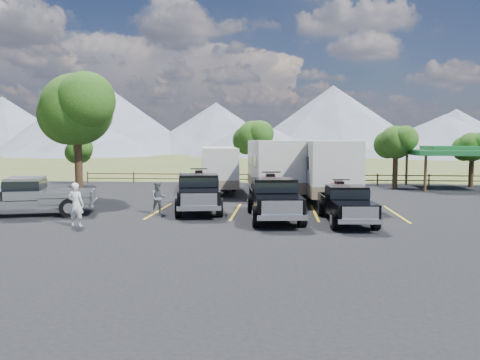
# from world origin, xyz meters

# --- Properties ---
(ground) EXTENTS (320.00, 320.00, 0.00)m
(ground) POSITION_xyz_m (0.00, 0.00, 0.00)
(ground) COLOR #4A5926
(ground) RESTS_ON ground
(asphalt_lot) EXTENTS (44.00, 34.00, 0.04)m
(asphalt_lot) POSITION_xyz_m (0.00, 3.00, 0.02)
(asphalt_lot) COLOR black
(asphalt_lot) RESTS_ON ground
(stall_lines) EXTENTS (12.12, 5.50, 0.01)m
(stall_lines) POSITION_xyz_m (0.00, 4.00, 0.04)
(stall_lines) COLOR yellow
(stall_lines) RESTS_ON asphalt_lot
(tree_big_nw) EXTENTS (5.54, 5.18, 7.84)m
(tree_big_nw) POSITION_xyz_m (-12.55, 9.03, 5.60)
(tree_big_nw) COLOR #2F2112
(tree_big_nw) RESTS_ON ground
(tree_ne_a) EXTENTS (3.11, 2.92, 4.76)m
(tree_ne_a) POSITION_xyz_m (8.97, 17.01, 3.48)
(tree_ne_a) COLOR #2F2112
(tree_ne_a) RESTS_ON ground
(tree_ne_b) EXTENTS (2.77, 2.59, 4.27)m
(tree_ne_b) POSITION_xyz_m (14.98, 18.01, 3.13)
(tree_ne_b) COLOR #2F2112
(tree_ne_b) RESTS_ON ground
(tree_north) EXTENTS (3.46, 3.24, 5.25)m
(tree_north) POSITION_xyz_m (-2.03, 19.02, 3.83)
(tree_north) COLOR #2F2112
(tree_north) RESTS_ON ground
(tree_nw_small) EXTENTS (2.59, 2.43, 3.85)m
(tree_nw_small) POSITION_xyz_m (-16.02, 17.01, 2.78)
(tree_nw_small) COLOR #2F2112
(tree_nw_small) RESTS_ON ground
(rail_fence) EXTENTS (36.12, 0.12, 1.00)m
(rail_fence) POSITION_xyz_m (2.00, 18.50, 0.61)
(rail_fence) COLOR brown
(rail_fence) RESTS_ON ground
(pavilion) EXTENTS (6.20, 6.20, 3.22)m
(pavilion) POSITION_xyz_m (13.00, 17.00, 2.79)
(pavilion) COLOR brown
(pavilion) RESTS_ON ground
(mountain_range) EXTENTS (209.00, 71.00, 20.00)m
(mountain_range) POSITION_xyz_m (-7.63, 105.98, 7.87)
(mountain_range) COLOR slate
(mountain_range) RESTS_ON ground
(rig_left) EXTENTS (3.09, 6.61, 2.12)m
(rig_left) POSITION_xyz_m (-3.95, 4.27, 1.06)
(rig_left) COLOR black
(rig_left) RESTS_ON asphalt_lot
(rig_center) EXTENTS (2.83, 6.54, 2.12)m
(rig_center) POSITION_xyz_m (-0.04, 2.09, 1.06)
(rig_center) COLOR black
(rig_center) RESTS_ON asphalt_lot
(rig_right) EXTENTS (2.25, 5.60, 1.83)m
(rig_right) POSITION_xyz_m (3.18, 1.47, 0.92)
(rig_right) COLOR black
(rig_right) RESTS_ON asphalt_lot
(trailer_left) EXTENTS (3.51, 9.02, 3.12)m
(trailer_left) POSITION_xyz_m (-4.05, 12.88, 1.67)
(trailer_left) COLOR white
(trailer_left) RESTS_ON asphalt_lot
(trailer_center) EXTENTS (3.87, 10.47, 3.62)m
(trailer_center) POSITION_xyz_m (-0.20, 10.47, 1.93)
(trailer_center) COLOR white
(trailer_center) RESTS_ON asphalt_lot
(trailer_right) EXTENTS (3.27, 10.39, 3.60)m
(trailer_right) POSITION_xyz_m (2.93, 8.59, 1.92)
(trailer_right) COLOR white
(trailer_right) RESTS_ON asphalt_lot
(pickup_silver) EXTENTS (6.54, 3.70, 1.87)m
(pickup_silver) POSITION_xyz_m (-11.83, 1.88, 1.01)
(pickup_silver) COLOR slate
(pickup_silver) RESTS_ON asphalt_lot
(person_a) EXTENTS (0.71, 0.49, 1.87)m
(person_a) POSITION_xyz_m (-8.36, -0.65, 0.98)
(person_a) COLOR white
(person_a) RESTS_ON asphalt_lot
(person_b) EXTENTS (0.88, 0.75, 1.61)m
(person_b) POSITION_xyz_m (-5.74, 2.91, 0.84)
(person_b) COLOR slate
(person_b) RESTS_ON asphalt_lot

